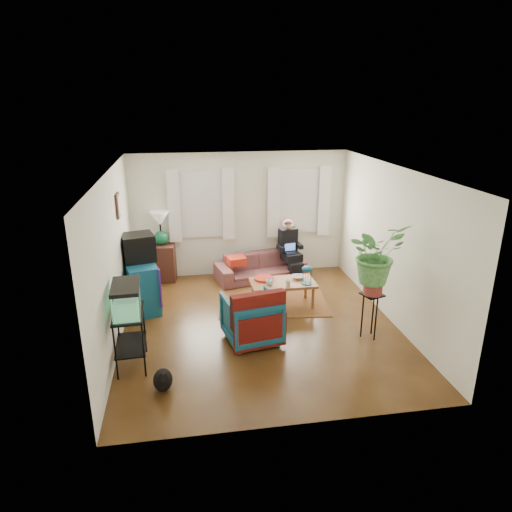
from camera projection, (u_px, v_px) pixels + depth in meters
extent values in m
cube|color=#4F2B14|center=(260.00, 325.00, 7.67)|extent=(4.50, 5.00, 0.01)
cube|color=white|center=(260.00, 170.00, 6.82)|extent=(4.50, 5.00, 0.01)
cube|color=silver|center=(240.00, 215.00, 9.58)|extent=(4.50, 0.01, 2.60)
cube|color=silver|center=(299.00, 326.00, 4.92)|extent=(4.50, 0.01, 2.60)
cube|color=silver|center=(114.00, 260.00, 6.90)|extent=(0.01, 5.00, 2.60)
cube|color=silver|center=(393.00, 245.00, 7.59)|extent=(0.01, 5.00, 2.60)
cube|color=white|center=(201.00, 205.00, 9.35)|extent=(1.08, 0.04, 1.38)
cube|color=white|center=(298.00, 201.00, 9.67)|extent=(1.08, 0.04, 1.38)
cube|color=white|center=(201.00, 205.00, 9.28)|extent=(1.36, 0.06, 1.50)
cube|color=white|center=(299.00, 202.00, 9.59)|extent=(1.36, 0.06, 1.50)
cube|color=#3D2616|center=(119.00, 205.00, 7.49)|extent=(0.04, 0.32, 0.40)
cube|color=brown|center=(272.00, 299.00, 8.66)|extent=(2.15, 1.80, 0.01)
imported|color=brown|center=(260.00, 263.00, 9.52)|extent=(1.96, 1.10, 0.72)
cube|color=#422818|center=(163.00, 262.00, 9.51)|extent=(0.58, 0.58, 0.77)
cube|color=#105562|center=(141.00, 285.00, 8.17)|extent=(0.73, 1.08, 0.89)
cube|color=black|center=(138.00, 247.00, 8.04)|extent=(0.65, 0.62, 0.48)
cube|color=black|center=(131.00, 339.00, 6.41)|extent=(0.45, 0.76, 0.83)
cube|color=#7FD899|center=(126.00, 298.00, 6.20)|extent=(0.40, 0.69, 0.43)
ellipsoid|color=black|center=(163.00, 378.00, 5.95)|extent=(0.31, 0.42, 0.33)
imported|color=navy|center=(251.00, 316.00, 7.08)|extent=(0.93, 0.89, 0.83)
cube|color=#9E0A0A|center=(259.00, 315.00, 6.74)|extent=(0.85, 0.34, 0.68)
cube|color=brown|center=(283.00, 294.00, 8.32)|extent=(1.16, 0.64, 0.48)
imported|color=white|center=(270.00, 282.00, 8.08)|extent=(0.13, 0.13, 0.10)
imported|color=beige|center=(288.00, 283.00, 8.06)|extent=(0.11, 0.11, 0.10)
imported|color=white|center=(298.00, 277.00, 8.38)|extent=(0.23, 0.23, 0.06)
cylinder|color=#B21414|center=(264.00, 278.00, 8.33)|extent=(0.36, 0.36, 0.04)
cube|color=black|center=(370.00, 316.00, 7.19)|extent=(0.40, 0.40, 0.75)
imported|color=#599947|center=(375.00, 263.00, 6.90)|extent=(1.05, 0.97, 0.95)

